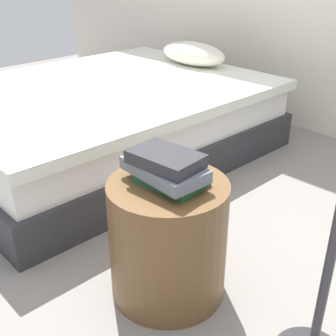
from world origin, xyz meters
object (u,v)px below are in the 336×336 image
(bed, at_px, (108,119))
(book_forest, at_px, (172,180))
(side_table, at_px, (168,239))
(book_slate, at_px, (165,169))
(book_charcoal, at_px, (166,159))

(bed, height_order, book_forest, bed)
(bed, xyz_separation_m, side_table, (1.22, -0.65, 0.00))
(book_forest, relative_size, book_slate, 0.76)
(bed, distance_m, side_table, 1.39)
(book_forest, distance_m, book_slate, 0.05)
(side_table, bearing_deg, book_forest, 50.29)
(side_table, distance_m, book_slate, 0.29)
(side_table, distance_m, book_charcoal, 0.34)
(side_table, distance_m, book_forest, 0.25)
(book_slate, bearing_deg, book_forest, 48.51)
(book_slate, bearing_deg, book_charcoal, -13.25)
(book_forest, height_order, book_charcoal, book_charcoal)
(side_table, height_order, book_slate, book_slate)
(side_table, relative_size, book_charcoal, 1.94)
(book_charcoal, bearing_deg, book_forest, 75.42)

